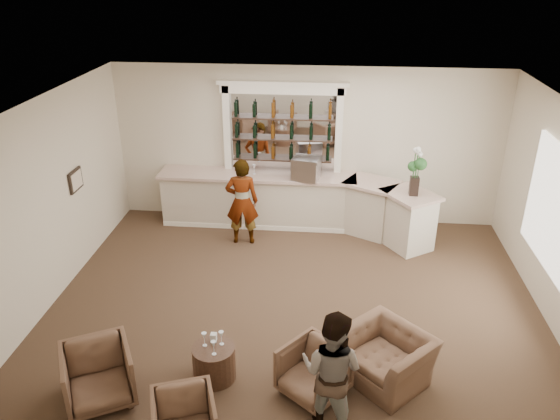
% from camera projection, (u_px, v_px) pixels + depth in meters
% --- Properties ---
extents(ground, '(8.00, 8.00, 0.00)m').
position_uv_depth(ground, '(294.00, 310.00, 8.89)').
color(ground, '#4E3527').
rests_on(ground, ground).
extents(room_shell, '(8.04, 7.02, 3.32)m').
position_uv_depth(room_shell, '(309.00, 160.00, 8.53)').
color(room_shell, beige).
rests_on(room_shell, ground).
extents(bar_counter, '(5.72, 1.80, 1.14)m').
position_uv_depth(bar_counter, '(297.00, 203.00, 11.36)').
color(bar_counter, beige).
rests_on(bar_counter, ground).
extents(back_bar_alcove, '(2.64, 0.25, 3.00)m').
position_uv_depth(back_bar_alcove, '(283.00, 129.00, 11.15)').
color(back_bar_alcove, white).
rests_on(back_bar_alcove, ground).
extents(cocktail_table, '(0.58, 0.58, 0.50)m').
position_uv_depth(cocktail_table, '(214.00, 362.00, 7.38)').
color(cocktail_table, '#4C2E21').
rests_on(cocktail_table, ground).
extents(sommelier, '(0.68, 0.48, 1.76)m').
position_uv_depth(sommelier, '(242.00, 202.00, 10.66)').
color(sommelier, gray).
rests_on(sommelier, ground).
extents(guest, '(0.96, 0.86, 1.62)m').
position_uv_depth(guest, '(332.00, 371.00, 6.42)').
color(guest, gray).
rests_on(guest, ground).
extents(armchair_left, '(1.14, 1.15, 0.78)m').
position_uv_depth(armchair_left, '(98.00, 375.00, 6.96)').
color(armchair_left, brown).
rests_on(armchair_left, ground).
extents(armchair_right, '(1.07, 1.07, 0.70)m').
position_uv_depth(armchair_right, '(314.00, 372.00, 7.07)').
color(armchair_right, brown).
rests_on(armchair_right, ground).
extents(armchair_far, '(1.45, 1.44, 0.71)m').
position_uv_depth(armchair_far, '(386.00, 357.00, 7.33)').
color(armchair_far, brown).
rests_on(armchair_far, ground).
extents(espresso_machine, '(0.60, 0.54, 0.46)m').
position_uv_depth(espresso_machine, '(306.00, 168.00, 10.94)').
color(espresso_machine, silver).
rests_on(espresso_machine, bar_counter).
extents(flower_vase, '(0.25, 0.25, 0.95)m').
position_uv_depth(flower_vase, '(416.00, 168.00, 10.09)').
color(flower_vase, black).
rests_on(flower_vase, bar_counter).
extents(wine_glass_bar_left, '(0.07, 0.07, 0.21)m').
position_uv_depth(wine_glass_bar_left, '(304.00, 174.00, 11.01)').
color(wine_glass_bar_left, white).
rests_on(wine_glass_bar_left, bar_counter).
extents(wine_glass_bar_right, '(0.07, 0.07, 0.21)m').
position_uv_depth(wine_glass_bar_right, '(254.00, 169.00, 11.25)').
color(wine_glass_bar_right, white).
rests_on(wine_glass_bar_right, bar_counter).
extents(wine_glass_tbl_a, '(0.07, 0.07, 0.21)m').
position_uv_depth(wine_glass_tbl_a, '(204.00, 339.00, 7.27)').
color(wine_glass_tbl_a, white).
rests_on(wine_glass_tbl_a, cocktail_table).
extents(wine_glass_tbl_b, '(0.07, 0.07, 0.21)m').
position_uv_depth(wine_glass_tbl_b, '(221.00, 338.00, 7.30)').
color(wine_glass_tbl_b, white).
rests_on(wine_glass_tbl_b, cocktail_table).
extents(wine_glass_tbl_c, '(0.07, 0.07, 0.21)m').
position_uv_depth(wine_glass_tbl_c, '(214.00, 348.00, 7.11)').
color(wine_glass_tbl_c, white).
rests_on(wine_glass_tbl_c, cocktail_table).
extents(napkin_holder, '(0.08, 0.08, 0.12)m').
position_uv_depth(napkin_holder, '(214.00, 337.00, 7.38)').
color(napkin_holder, silver).
rests_on(napkin_holder, cocktail_table).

